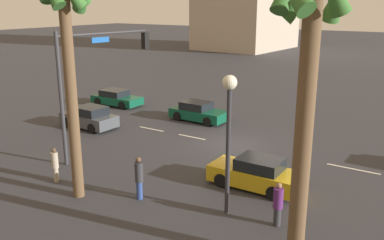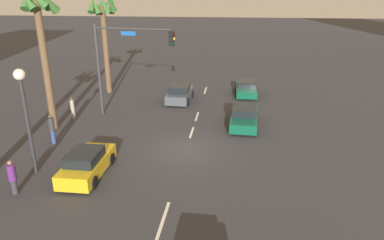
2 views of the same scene
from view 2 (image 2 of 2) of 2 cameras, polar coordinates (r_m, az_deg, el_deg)
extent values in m
plane|color=#333338|center=(21.12, -0.98, -4.90)|extent=(220.00, 220.00, 0.00)
cube|color=silver|center=(15.27, -4.72, -15.89)|extent=(2.59, 0.14, 0.01)
cube|color=silver|center=(23.64, -0.05, -2.03)|extent=(1.93, 0.14, 0.01)
cube|color=silver|center=(26.59, 0.81, 0.57)|extent=(1.97, 0.14, 0.01)
cube|color=silver|center=(33.66, 2.21, 4.85)|extent=(2.42, 0.14, 0.01)
cube|color=#0F5138|center=(32.55, 8.79, 4.91)|extent=(4.17, 1.88, 0.60)
cube|color=black|center=(32.65, 8.83, 5.94)|extent=(2.02, 1.62, 0.49)
cylinder|color=black|center=(31.41, 10.42, 3.97)|extent=(0.64, 0.23, 0.64)
cylinder|color=black|center=(31.32, 7.31, 4.10)|extent=(0.64, 0.23, 0.64)
cylinder|color=black|center=(33.87, 10.14, 5.19)|extent=(0.64, 0.23, 0.64)
cylinder|color=black|center=(33.79, 7.25, 5.31)|extent=(0.64, 0.23, 0.64)
cube|color=#474C51|center=(30.25, -1.96, 4.08)|extent=(4.00, 1.93, 0.74)
cube|color=black|center=(29.85, -2.06, 5.14)|extent=(1.94, 1.65, 0.54)
cylinder|color=black|center=(31.62, -3.05, 4.40)|extent=(0.65, 0.24, 0.64)
cylinder|color=black|center=(31.32, 0.00, 4.27)|extent=(0.65, 0.24, 0.64)
cylinder|color=black|center=(29.34, -4.04, 3.09)|extent=(0.65, 0.24, 0.64)
cylinder|color=black|center=(29.02, -0.77, 2.94)|extent=(0.65, 0.24, 0.64)
cube|color=#0F5138|center=(24.84, 8.41, 0.06)|extent=(4.13, 1.95, 0.65)
cube|color=black|center=(24.87, 8.49, 1.53)|extent=(2.01, 1.66, 0.53)
cylinder|color=black|center=(23.73, 10.39, -1.47)|extent=(0.65, 0.24, 0.64)
cylinder|color=black|center=(23.73, 6.27, -1.24)|extent=(0.65, 0.24, 0.64)
cylinder|color=black|center=(26.09, 10.33, 0.57)|extent=(0.65, 0.24, 0.64)
cylinder|color=black|center=(26.10, 6.58, 0.78)|extent=(0.65, 0.24, 0.64)
cube|color=gold|center=(19.00, -16.66, -7.10)|extent=(4.07, 1.73, 0.74)
cube|color=black|center=(18.53, -17.14, -5.70)|extent=(1.96, 1.51, 0.53)
cylinder|color=black|center=(20.43, -17.33, -5.83)|extent=(0.64, 0.22, 0.64)
cylinder|color=black|center=(19.85, -13.06, -6.19)|extent=(0.64, 0.22, 0.64)
cylinder|color=black|center=(18.44, -20.42, -9.19)|extent=(0.64, 0.22, 0.64)
cylinder|color=black|center=(17.79, -15.74, -9.75)|extent=(0.64, 0.22, 0.64)
cylinder|color=#38383D|center=(27.21, -14.95, 7.74)|extent=(0.20, 0.20, 6.76)
cylinder|color=#38383D|center=(25.41, -9.78, 14.44)|extent=(0.93, 5.72, 0.12)
cube|color=black|center=(24.42, -3.38, 13.10)|extent=(0.36, 0.36, 0.95)
sphere|color=#360503|center=(24.32, -2.98, 13.78)|extent=(0.20, 0.20, 0.20)
sphere|color=orange|center=(24.36, -2.97, 13.08)|extent=(0.20, 0.20, 0.20)
sphere|color=black|center=(24.40, -2.95, 12.38)|extent=(0.20, 0.20, 0.20)
cube|color=#1959B2|center=(25.56, -10.34, 13.72)|extent=(0.20, 1.09, 0.28)
cylinder|color=#2D2D33|center=(19.44, -25.07, -1.26)|extent=(0.18, 0.18, 4.98)
sphere|color=#F2EACC|center=(18.69, -26.33, 6.66)|extent=(0.56, 0.56, 0.56)
cylinder|color=#2D478C|center=(23.57, -21.67, -2.60)|extent=(0.27, 0.27, 0.79)
cylinder|color=#333338|center=(23.27, -21.93, -0.72)|extent=(0.36, 0.36, 0.86)
sphere|color=brown|center=(23.10, -22.11, 0.55)|extent=(0.23, 0.23, 0.23)
cylinder|color=#333338|center=(18.68, -26.96, -9.68)|extent=(0.28, 0.28, 0.72)
cylinder|color=#59266B|center=(18.35, -27.34, -7.62)|extent=(0.38, 0.38, 0.79)
sphere|color=#8C664C|center=(18.14, -27.59, -6.22)|extent=(0.21, 0.21, 0.21)
cylinder|color=#B2A58C|center=(27.55, -18.75, 0.92)|extent=(0.33, 0.33, 0.69)
cylinder|color=#B2A58C|center=(27.34, -18.92, 2.35)|extent=(0.44, 0.44, 0.75)
sphere|color=brown|center=(27.20, -19.03, 3.31)|extent=(0.20, 0.20, 0.20)
cylinder|color=brown|center=(33.22, -13.85, 10.88)|extent=(0.49, 0.49, 7.72)
cone|color=#38702D|center=(33.67, -14.07, 17.70)|extent=(0.73, 1.67, 1.61)
cone|color=#38702D|center=(33.39, -15.01, 17.41)|extent=(1.30, 1.20, 1.34)
cone|color=#38702D|center=(33.11, -15.95, 17.75)|extent=(1.54, 0.63, 1.69)
cone|color=#38702D|center=(32.44, -15.35, 17.34)|extent=(1.03, 1.24, 1.40)
cone|color=#38702D|center=(32.04, -14.28, 17.88)|extent=(1.06, 1.33, 1.68)
cone|color=#38702D|center=(32.45, -13.14, 18.13)|extent=(1.51, 0.73, 1.66)
cone|color=#38702D|center=(33.05, -12.91, 18.03)|extent=(1.40, 1.20, 1.83)
cylinder|color=brown|center=(25.07, -22.71, 7.76)|extent=(0.47, 0.47, 8.43)
cone|color=#38702D|center=(24.87, -25.39, 17.17)|extent=(1.20, 0.66, 1.30)
cone|color=#38702D|center=(24.18, -25.14, 17.16)|extent=(0.84, 1.29, 1.31)
cone|color=#38702D|center=(23.95, -22.56, 17.56)|extent=(1.78, 1.03, 1.67)
camera|label=1|loc=(25.07, -64.68, 6.73)|focal=39.45mm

